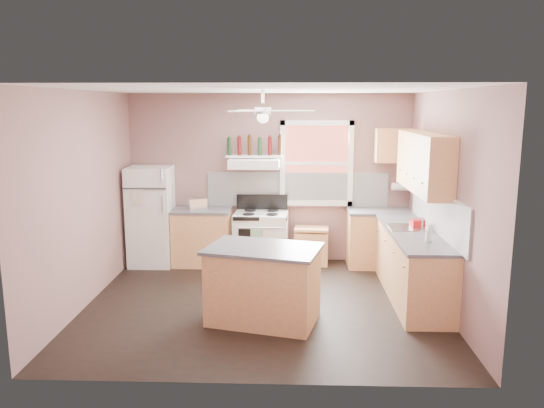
{
  "coord_description": "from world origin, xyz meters",
  "views": [
    {
      "loc": [
        0.34,
        -6.46,
        2.52
      ],
      "look_at": [
        0.1,
        0.3,
        1.25
      ],
      "focal_mm": 35.0,
      "sensor_mm": 36.0,
      "label": 1
    }
  ],
  "objects_px": {
    "stove": "(261,240)",
    "toaster": "(198,204)",
    "refrigerator": "(151,216)",
    "cart": "(311,248)",
    "island": "(263,286)"
  },
  "relations": [
    {
      "from": "cart",
      "to": "island",
      "type": "bearing_deg",
      "value": -101.53
    },
    {
      "from": "refrigerator",
      "to": "toaster",
      "type": "height_order",
      "value": "refrigerator"
    },
    {
      "from": "refrigerator",
      "to": "toaster",
      "type": "bearing_deg",
      "value": -2.55
    },
    {
      "from": "refrigerator",
      "to": "island",
      "type": "distance_m",
      "value": 2.93
    },
    {
      "from": "refrigerator",
      "to": "cart",
      "type": "height_order",
      "value": "refrigerator"
    },
    {
      "from": "toaster",
      "to": "island",
      "type": "height_order",
      "value": "toaster"
    },
    {
      "from": "stove",
      "to": "toaster",
      "type": "bearing_deg",
      "value": -178.38
    },
    {
      "from": "refrigerator",
      "to": "cart",
      "type": "bearing_deg",
      "value": 0.93
    },
    {
      "from": "toaster",
      "to": "stove",
      "type": "xyz_separation_m",
      "value": [
        1.0,
        -0.02,
        -0.56
      ]
    },
    {
      "from": "toaster",
      "to": "cart",
      "type": "height_order",
      "value": "toaster"
    },
    {
      "from": "stove",
      "to": "cart",
      "type": "relative_size",
      "value": 1.62
    },
    {
      "from": "cart",
      "to": "island",
      "type": "xyz_separation_m",
      "value": [
        -0.65,
        -2.3,
        0.16
      ]
    },
    {
      "from": "refrigerator",
      "to": "stove",
      "type": "distance_m",
      "value": 1.78
    },
    {
      "from": "stove",
      "to": "island",
      "type": "distance_m",
      "value": 2.17
    },
    {
      "from": "refrigerator",
      "to": "stove",
      "type": "bearing_deg",
      "value": -2.48
    }
  ]
}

